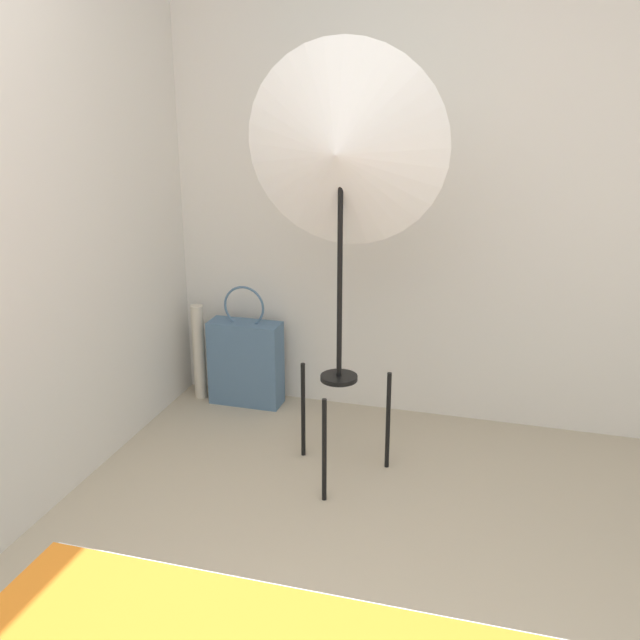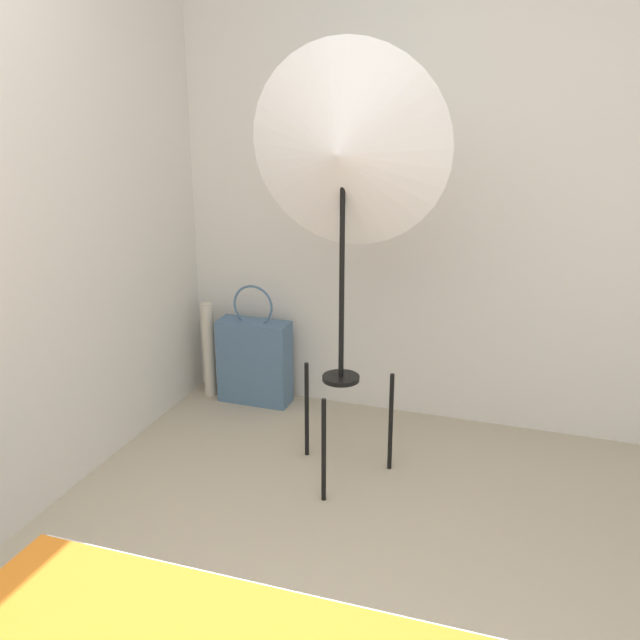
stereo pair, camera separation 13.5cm
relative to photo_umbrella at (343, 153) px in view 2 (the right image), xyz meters
name	(u,v)px [view 2 (the right image)]	position (x,y,z in m)	size (l,w,h in m)	color
wall_back	(449,162)	(0.29, 0.75, -0.10)	(8.00, 0.05, 2.60)	silver
wall_side_left	(20,186)	(-1.08, -0.55, -0.10)	(0.05, 8.00, 2.60)	silver
photo_umbrella	(343,153)	(0.00, 0.00, 0.00)	(0.83, 0.38, 1.84)	black
tote_bag	(255,361)	(-0.67, 0.59, -1.17)	(0.38, 0.15, 0.65)	slate
paper_roll	(209,350)	(-0.94, 0.59, -1.14)	(0.07, 0.07, 0.53)	beige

